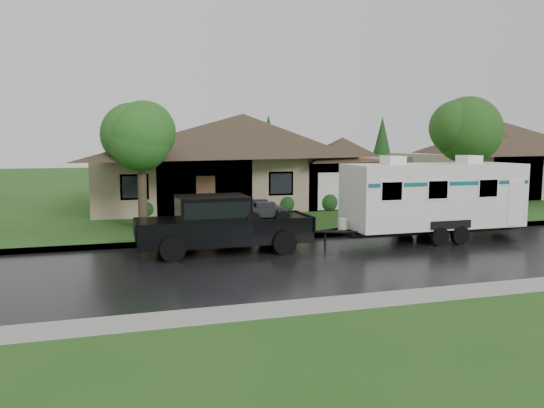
% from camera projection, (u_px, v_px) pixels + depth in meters
% --- Properties ---
extents(ground, '(140.00, 140.00, 0.00)m').
position_uv_depth(ground, '(280.00, 250.00, 19.64)').
color(ground, '#265119').
rests_on(ground, ground).
extents(road, '(140.00, 8.00, 0.01)m').
position_uv_depth(road, '(298.00, 262.00, 17.74)').
color(road, black).
rests_on(road, ground).
extents(curb, '(140.00, 0.50, 0.15)m').
position_uv_depth(curb, '(264.00, 238.00, 21.77)').
color(curb, gray).
rests_on(curb, ground).
extents(lawn, '(140.00, 26.00, 0.15)m').
position_uv_depth(lawn, '(209.00, 204.00, 33.90)').
color(lawn, '#265119').
rests_on(lawn, ground).
extents(house_main, '(19.44, 10.80, 6.90)m').
position_uv_depth(house_main, '(248.00, 149.00, 33.04)').
color(house_main, '#9B8669').
rests_on(house_main, lawn).
extents(house_neighbor, '(15.12, 9.72, 6.45)m').
position_uv_depth(house_neighbor, '(508.00, 151.00, 39.26)').
color(house_neighbor, tan).
rests_on(house_neighbor, lawn).
extents(tree_left_green, '(3.47, 3.47, 5.75)m').
position_uv_depth(tree_left_green, '(141.00, 139.00, 23.09)').
color(tree_left_green, '#382B1E').
rests_on(tree_left_green, lawn).
extents(tree_right_green, '(3.93, 3.93, 6.50)m').
position_uv_depth(tree_right_green, '(461.00, 130.00, 28.68)').
color(tree_right_green, '#382B1E').
rests_on(tree_right_green, lawn).
extents(shrub_row, '(13.60, 1.00, 1.00)m').
position_uv_depth(shrub_row, '(264.00, 204.00, 28.98)').
color(shrub_row, '#143814').
rests_on(shrub_row, lawn).
extents(pickup_truck, '(6.24, 2.37, 2.08)m').
position_uv_depth(pickup_truck, '(221.00, 222.00, 19.20)').
color(pickup_truck, black).
rests_on(pickup_truck, ground).
extents(travel_trailer, '(7.69, 2.70, 3.45)m').
position_uv_depth(travel_trailer, '(433.00, 195.00, 21.64)').
color(travel_trailer, white).
rests_on(travel_trailer, ground).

